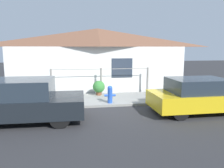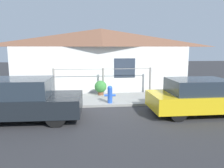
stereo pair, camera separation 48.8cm
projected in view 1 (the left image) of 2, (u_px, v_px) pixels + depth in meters
The scene contains 8 objects.
ground_plane at pixel (107, 107), 8.84m from camera, with size 60.00×60.00×0.00m, color #2D2D30.
sidewalk at pixel (104, 99), 9.96m from camera, with size 24.00×2.31×0.10m.
house at pixel (98, 41), 11.93m from camera, with size 9.64×2.23×3.43m.
fence at pixel (101, 80), 10.82m from camera, with size 4.90×0.10×1.30m.
car_left at pixel (23, 101), 7.03m from camera, with size 3.85×1.89×1.39m.
car_right at pixel (200, 96), 8.05m from camera, with size 3.69×1.71×1.28m.
fire_hydrant at pixel (110, 94), 9.07m from camera, with size 0.47×0.21×0.74m.
potted_plant_near_hydrant at pixel (99, 87), 10.59m from camera, with size 0.59×0.59×0.71m.
Camera 1 is at (-1.23, -8.49, 2.37)m, focal length 35.00 mm.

